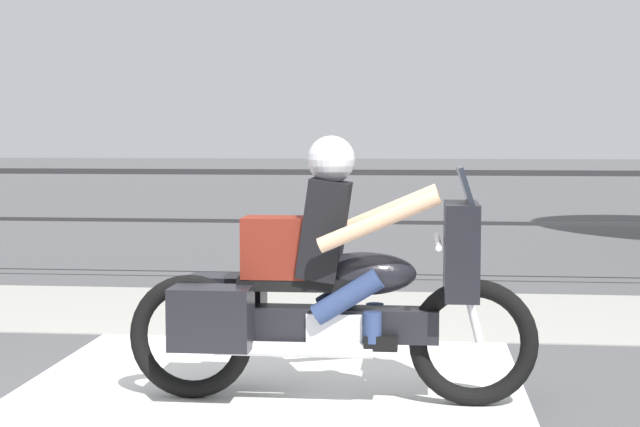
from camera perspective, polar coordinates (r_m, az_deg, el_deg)
ground_plane at (r=5.81m, az=-3.58°, el=-11.79°), size 120.00×120.00×0.00m
sidewalk_band at (r=9.09m, az=-0.03°, el=-5.73°), size 44.00×2.40×0.01m
crosswalk_band at (r=5.63m, az=-4.23°, el=-12.31°), size 3.26×6.00×0.01m
fence_railing at (r=10.59m, az=0.88°, el=1.11°), size 36.00×0.05×1.26m
motorcycle at (r=5.98m, az=0.35°, el=-4.30°), size 2.51×0.76×1.63m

